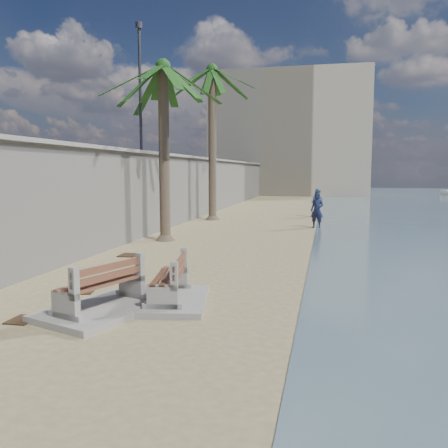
{
  "coord_description": "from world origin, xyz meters",
  "views": [
    {
      "loc": [
        2.47,
        -6.67,
        2.76
      ],
      "look_at": [
        -0.5,
        7.0,
        1.2
      ],
      "focal_mm": 38.0,
      "sensor_mm": 36.0,
      "label": 1
    }
  ],
  "objects": [
    {
      "name": "debris_b",
      "position": [
        -3.01,
        0.88,
        0.01
      ],
      "size": [
        0.46,
        0.57,
        0.03
      ],
      "primitive_type": "cube",
      "rotation": [
        0.0,
        0.0,
        4.74
      ],
      "color": "#382616",
      "rests_on": "ground_plane"
    },
    {
      "name": "palm_back",
      "position": [
        -3.88,
        19.45,
        8.21
      ],
      "size": [
        5.0,
        5.0,
        9.26
      ],
      "color": "brown",
      "rests_on": "ground_plane"
    },
    {
      "name": "bench_near",
      "position": [
        -0.72,
        2.58,
        0.41
      ],
      "size": [
        1.92,
        2.5,
        0.95
      ],
      "color": "gray",
      "rests_on": "ground_plane"
    },
    {
      "name": "streetlight",
      "position": [
        -5.1,
        12.0,
        6.64
      ],
      "size": [
        0.28,
        0.28,
        5.12
      ],
      "color": "#2D2D33",
      "rests_on": "wall_cap"
    },
    {
      "name": "person_a",
      "position": [
        2.02,
        16.77,
        0.99
      ],
      "size": [
        0.81,
        0.65,
        1.97
      ],
      "primitive_type": "imported",
      "rotation": [
        0.0,
        0.0,
        -0.27
      ],
      "color": "#151B3A",
      "rests_on": "ground_plane"
    },
    {
      "name": "palm_mid",
      "position": [
        -3.81,
        11.17,
        6.69
      ],
      "size": [
        5.0,
        5.0,
        7.67
      ],
      "color": "brown",
      "rests_on": "ground_plane"
    },
    {
      "name": "debris_d",
      "position": [
        -2.93,
        2.97,
        0.01
      ],
      "size": [
        0.54,
        0.47,
        0.03
      ],
      "primitive_type": "cube",
      "rotation": [
        0.0,
        0.0,
        3.38
      ],
      "color": "#382616",
      "rests_on": "ground_plane"
    },
    {
      "name": "seawall",
      "position": [
        -5.2,
        20.0,
        1.75
      ],
      "size": [
        0.45,
        70.0,
        3.5
      ],
      "primitive_type": "cube",
      "color": "gray",
      "rests_on": "ground_plane"
    },
    {
      "name": "ground_plane",
      "position": [
        0.0,
        0.0,
        0.0
      ],
      "size": [
        140.0,
        140.0,
        0.0
      ],
      "primitive_type": "plane",
      "color": "#9A885E"
    },
    {
      "name": "person_b",
      "position": [
        1.91,
        22.29,
        0.95
      ],
      "size": [
        1.13,
        1.02,
        1.9
      ],
      "primitive_type": "imported",
      "rotation": [
        0.0,
        0.0,
        2.71
      ],
      "color": "#466691",
      "rests_on": "ground_plane"
    },
    {
      "name": "bench_far",
      "position": [
        -1.77,
        1.61,
        0.43
      ],
      "size": [
        2.3,
        2.76,
        0.99
      ],
      "color": "gray",
      "rests_on": "ground_plane"
    },
    {
      "name": "debris_c",
      "position": [
        -3.87,
        7.69,
        0.01
      ],
      "size": [
        0.6,
        0.73,
        0.03
      ],
      "primitive_type": "cube",
      "rotation": [
        0.0,
        0.0,
        4.77
      ],
      "color": "#382616",
      "rests_on": "ground_plane"
    },
    {
      "name": "wall_cap",
      "position": [
        -5.2,
        20.0,
        3.55
      ],
      "size": [
        0.8,
        70.0,
        0.12
      ],
      "primitive_type": "cube",
      "color": "gray",
      "rests_on": "seawall"
    },
    {
      "name": "end_building",
      "position": [
        -2.0,
        52.0,
        7.0
      ],
      "size": [
        18.0,
        12.0,
        14.0
      ],
      "primitive_type": "cube",
      "color": "#B7AA93",
      "rests_on": "ground_plane"
    }
  ]
}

